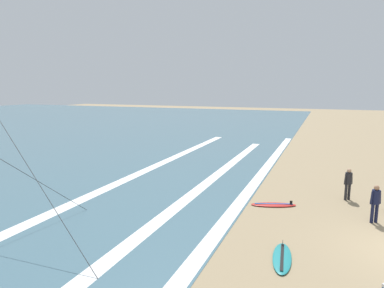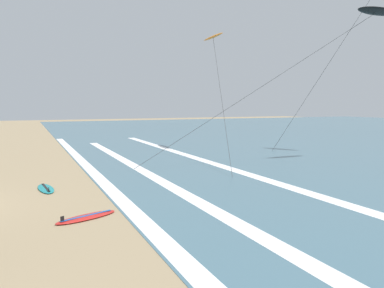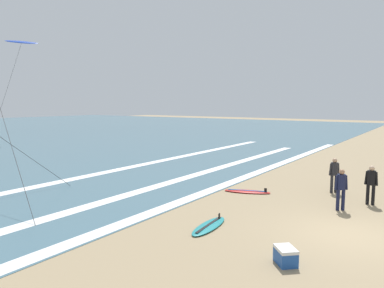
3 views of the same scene
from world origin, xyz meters
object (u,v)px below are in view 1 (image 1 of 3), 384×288
surfer_background_far (375,200)px  surfer_right_near (348,181)px  surfboard_near_water (282,258)px  surfboard_right_spare (274,205)px

surfer_background_far → surfer_right_near: bearing=18.0°
surfer_right_near → surfboard_near_water: surfer_right_near is taller
surfboard_right_spare → surfboard_near_water: bearing=-168.6°
surfer_right_near → surfboard_right_spare: (-2.20, 3.27, -0.91)m
surfboard_right_spare → surfer_background_far: bearing=-96.5°
surfer_right_near → surfer_background_far: 2.82m
surfer_right_near → surfer_background_far: bearing=-162.0°
surfer_right_near → surfboard_near_water: bearing=162.3°
surfer_background_far → surfboard_near_water: size_ratio=0.74×
surfer_right_near → surfboard_right_spare: size_ratio=0.73×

